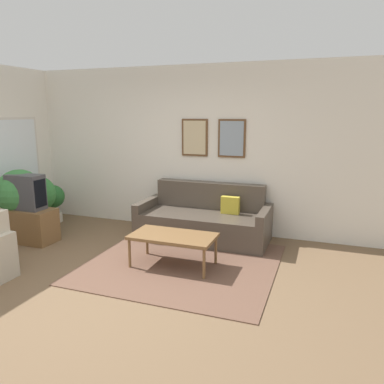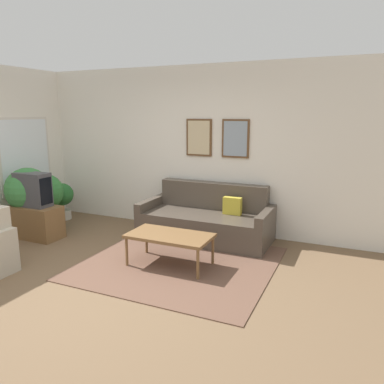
% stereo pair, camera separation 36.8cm
% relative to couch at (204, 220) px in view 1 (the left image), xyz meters
% --- Properties ---
extents(ground_plane, '(16.00, 16.00, 0.00)m').
position_rel_couch_xyz_m(ground_plane, '(-0.53, -2.01, -0.29)').
color(ground_plane, brown).
extents(area_rug, '(2.41, 2.24, 0.01)m').
position_rel_couch_xyz_m(area_rug, '(0.05, -1.08, -0.29)').
color(area_rug, brown).
rests_on(area_rug, ground_plane).
extents(wall_back, '(8.00, 0.09, 2.70)m').
position_rel_couch_xyz_m(wall_back, '(-0.52, 0.46, 1.06)').
color(wall_back, white).
rests_on(wall_back, ground_plane).
extents(couch, '(2.02, 0.90, 0.85)m').
position_rel_couch_xyz_m(couch, '(0.00, 0.00, 0.00)').
color(couch, '#4C4238').
rests_on(couch, ground_plane).
extents(coffee_table, '(1.08, 0.57, 0.42)m').
position_rel_couch_xyz_m(coffee_table, '(-0.03, -1.18, 0.10)').
color(coffee_table, brown).
rests_on(coffee_table, ground_plane).
extents(tv_stand, '(0.83, 0.42, 0.51)m').
position_rel_couch_xyz_m(tv_stand, '(-2.49, -1.05, -0.03)').
color(tv_stand, brown).
rests_on(tv_stand, ground_plane).
extents(tv, '(0.55, 0.28, 0.53)m').
position_rel_couch_xyz_m(tv, '(-2.49, -1.05, 0.49)').
color(tv, '#424247').
rests_on(tv, tv_stand).
extents(potted_plant_tall, '(0.72, 0.72, 1.09)m').
position_rel_couch_xyz_m(potted_plant_tall, '(-2.73, -0.93, 0.41)').
color(potted_plant_tall, '#935638').
rests_on(potted_plant_tall, ground_plane).
extents(potted_plant_by_window, '(0.41, 0.41, 0.68)m').
position_rel_couch_xyz_m(potted_plant_by_window, '(-2.85, -0.06, 0.12)').
color(potted_plant_by_window, beige).
rests_on(potted_plant_by_window, ground_plane).
extents(potted_plant_small, '(0.61, 0.61, 0.94)m').
position_rel_couch_xyz_m(potted_plant_small, '(-2.72, -0.59, 0.32)').
color(potted_plant_small, '#383D42').
rests_on(potted_plant_small, ground_plane).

